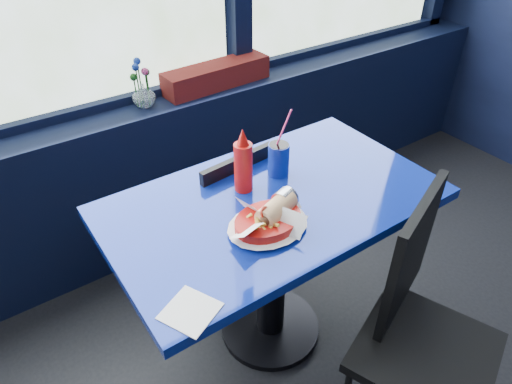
% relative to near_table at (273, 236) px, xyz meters
% --- Properties ---
extents(window_sill, '(5.00, 0.26, 0.80)m').
position_rel_near_table_xyz_m(window_sill, '(-0.30, 0.87, -0.17)').
color(window_sill, black).
rests_on(window_sill, ground).
extents(near_table, '(1.20, 0.70, 0.75)m').
position_rel_near_table_xyz_m(near_table, '(0.00, 0.00, 0.00)').
color(near_table, black).
rests_on(near_table, ground).
extents(chair_near_front, '(0.54, 0.54, 0.92)m').
position_rel_near_table_xyz_m(chair_near_front, '(0.19, -0.55, -0.04)').
color(chair_near_front, black).
rests_on(chair_near_front, ground).
extents(chair_near_back, '(0.40, 0.40, 0.81)m').
position_rel_near_table_xyz_m(chair_near_back, '(0.01, 0.33, -0.10)').
color(chair_near_back, black).
rests_on(chair_near_back, ground).
extents(planter_box, '(0.57, 0.17, 0.11)m').
position_rel_near_table_xyz_m(planter_box, '(0.28, 0.87, 0.29)').
color(planter_box, maroon).
rests_on(planter_box, window_sill).
extents(flower_vase, '(0.11, 0.12, 0.23)m').
position_rel_near_table_xyz_m(flower_vase, '(-0.11, 0.86, 0.30)').
color(flower_vase, silver).
rests_on(flower_vase, window_sill).
extents(food_basket, '(0.26, 0.26, 0.09)m').
position_rel_near_table_xyz_m(food_basket, '(-0.11, -0.12, 0.21)').
color(food_basket, '#AE100B').
rests_on(food_basket, near_table).
extents(ketchup_bottle, '(0.07, 0.07, 0.25)m').
position_rel_near_table_xyz_m(ketchup_bottle, '(-0.06, 0.11, 0.29)').
color(ketchup_bottle, '#AE100B').
rests_on(ketchup_bottle, near_table).
extents(soda_cup, '(0.08, 0.08, 0.27)m').
position_rel_near_table_xyz_m(soda_cup, '(0.11, 0.12, 0.25)').
color(soda_cup, navy).
rests_on(soda_cup, near_table).
extents(napkin, '(0.18, 0.18, 0.00)m').
position_rel_near_table_xyz_m(napkin, '(-0.49, -0.28, 0.18)').
color(napkin, white).
rests_on(napkin, near_table).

